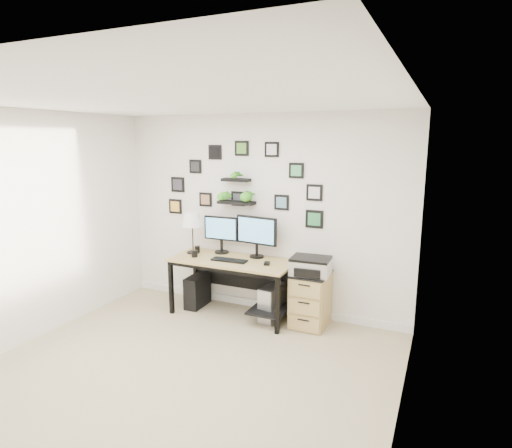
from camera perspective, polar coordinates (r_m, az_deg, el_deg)
The scene contains 14 objects.
room at distance 5.97m, azimuth 0.45°, elevation -10.60°, with size 4.00×4.00×4.00m.
desk at distance 5.59m, azimuth -2.71°, elevation -5.90°, with size 1.60×0.70×0.75m.
monitor_left at distance 5.79m, azimuth -4.67°, elevation -1.04°, with size 0.49×0.20×0.50m.
monitor_right at distance 5.54m, azimuth 0.07°, elevation -1.25°, with size 0.59×0.21×0.54m.
keyboard at distance 5.46m, azimuth -3.60°, elevation -4.84°, with size 0.46×0.15×0.02m, color black.
mouse at distance 5.30m, azimuth 1.47°, elevation -5.28°, with size 0.07×0.10×0.03m, color black.
table_lamp at distance 5.81m, azimuth -8.50°, elevation 0.49°, with size 0.28×0.28×0.56m.
mug at distance 5.69m, azimuth -8.20°, elevation -3.94°, with size 0.08×0.08×0.09m, color black.
pen_cup at distance 5.90m, azimuth -7.83°, elevation -3.36°, with size 0.07×0.07×0.09m, color black.
pc_tower_black at distance 6.03m, azimuth -7.82°, elevation -8.82°, with size 0.19×0.43×0.43m, color black.
pc_tower_grey at distance 5.56m, azimuth 2.24°, elevation -10.42°, with size 0.25×0.47×0.44m.
file_cabinet at distance 5.38m, azimuth 7.25°, elevation -9.94°, with size 0.43×0.53×0.67m.
printer at distance 5.20m, azimuth 7.30°, elevation -5.56°, with size 0.48×0.40×0.21m.
wall_decor at distance 5.65m, azimuth -2.31°, elevation 4.96°, with size 2.29×0.18×1.07m.
Camera 1 is at (2.23, -3.09, 2.27)m, focal length 30.00 mm.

